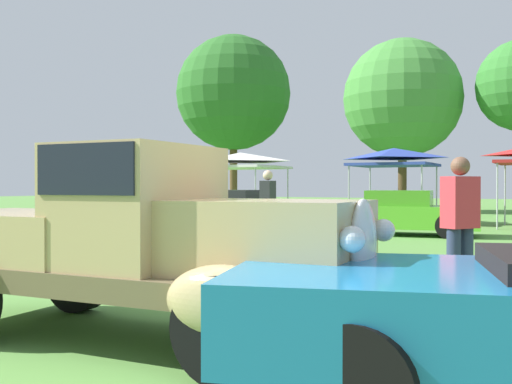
{
  "coord_description": "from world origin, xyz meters",
  "views": [
    {
      "loc": [
        2.94,
        -4.34,
        1.36
      ],
      "look_at": [
        -0.59,
        2.42,
        1.27
      ],
      "focal_mm": 42.25,
      "sensor_mm": 36.0,
      "label": 1
    }
  ],
  "objects_px": {
    "feature_pickup_truck": "(132,241)",
    "spectator_far_side": "(460,223)",
    "spectator_by_row": "(52,208)",
    "canopy_tent_center_field": "(394,156)",
    "spectator_between_cars": "(268,206)",
    "show_car_lime": "(404,213)",
    "show_car_charcoal": "(233,210)",
    "canopy_tent_left_field": "(240,159)"
  },
  "relations": [
    {
      "from": "show_car_charcoal",
      "to": "canopy_tent_left_field",
      "type": "xyz_separation_m",
      "value": [
        -2.91,
        5.68,
        1.82
      ]
    },
    {
      "from": "canopy_tent_center_field",
      "to": "canopy_tent_left_field",
      "type": "bearing_deg",
      "value": -179.92
    },
    {
      "from": "spectator_by_row",
      "to": "spectator_between_cars",
      "type": "bearing_deg",
      "value": 49.45
    },
    {
      "from": "canopy_tent_left_field",
      "to": "spectator_far_side",
      "type": "bearing_deg",
      "value": -52.78
    },
    {
      "from": "show_car_charcoal",
      "to": "canopy_tent_center_field",
      "type": "distance_m",
      "value": 6.89
    },
    {
      "from": "spectator_between_cars",
      "to": "canopy_tent_center_field",
      "type": "distance_m",
      "value": 9.84
    },
    {
      "from": "spectator_far_side",
      "to": "spectator_by_row",
      "type": "bearing_deg",
      "value": 171.52
    },
    {
      "from": "show_car_charcoal",
      "to": "spectator_between_cars",
      "type": "height_order",
      "value": "spectator_between_cars"
    },
    {
      "from": "show_car_charcoal",
      "to": "canopy_tent_center_field",
      "type": "height_order",
      "value": "canopy_tent_center_field"
    },
    {
      "from": "feature_pickup_truck",
      "to": "spectator_far_side",
      "type": "bearing_deg",
      "value": 53.71
    },
    {
      "from": "spectator_between_cars",
      "to": "spectator_by_row",
      "type": "distance_m",
      "value": 4.51
    },
    {
      "from": "show_car_lime",
      "to": "spectator_by_row",
      "type": "xyz_separation_m",
      "value": [
        -4.81,
        -8.0,
        0.32
      ]
    },
    {
      "from": "spectator_by_row",
      "to": "canopy_tent_left_field",
      "type": "xyz_separation_m",
      "value": [
        -3.16,
        13.14,
        1.51
      ]
    },
    {
      "from": "feature_pickup_truck",
      "to": "show_car_charcoal",
      "type": "bearing_deg",
      "value": 115.79
    },
    {
      "from": "canopy_tent_center_field",
      "to": "feature_pickup_truck",
      "type": "bearing_deg",
      "value": -82.72
    },
    {
      "from": "spectator_far_side",
      "to": "canopy_tent_center_field",
      "type": "distance_m",
      "value": 15.07
    },
    {
      "from": "feature_pickup_truck",
      "to": "spectator_by_row",
      "type": "xyz_separation_m",
      "value": [
        -5.41,
        4.26,
        0.05
      ]
    },
    {
      "from": "spectator_between_cars",
      "to": "canopy_tent_left_field",
      "type": "relative_size",
      "value": 0.52
    },
    {
      "from": "show_car_lime",
      "to": "spectator_by_row",
      "type": "height_order",
      "value": "spectator_by_row"
    },
    {
      "from": "show_car_charcoal",
      "to": "show_car_lime",
      "type": "distance_m",
      "value": 5.09
    },
    {
      "from": "feature_pickup_truck",
      "to": "spectator_far_side",
      "type": "height_order",
      "value": "feature_pickup_truck"
    },
    {
      "from": "feature_pickup_truck",
      "to": "canopy_tent_center_field",
      "type": "relative_size",
      "value": 1.58
    },
    {
      "from": "spectator_between_cars",
      "to": "spectator_far_side",
      "type": "distance_m",
      "value": 6.61
    },
    {
      "from": "spectator_by_row",
      "to": "canopy_tent_left_field",
      "type": "relative_size",
      "value": 0.52
    },
    {
      "from": "canopy_tent_center_field",
      "to": "spectator_between_cars",
      "type": "bearing_deg",
      "value": -91.52
    },
    {
      "from": "show_car_charcoal",
      "to": "spectator_far_side",
      "type": "height_order",
      "value": "spectator_far_side"
    },
    {
      "from": "canopy_tent_left_field",
      "to": "canopy_tent_center_field",
      "type": "bearing_deg",
      "value": 0.08
    },
    {
      "from": "show_car_lime",
      "to": "canopy_tent_center_field",
      "type": "distance_m",
      "value": 5.7
    },
    {
      "from": "spectator_by_row",
      "to": "canopy_tent_center_field",
      "type": "bearing_deg",
      "value": 76.37
    },
    {
      "from": "show_car_charcoal",
      "to": "canopy_tent_center_field",
      "type": "bearing_deg",
      "value": 58.81
    },
    {
      "from": "feature_pickup_truck",
      "to": "show_car_charcoal",
      "type": "relative_size",
      "value": 1.07
    },
    {
      "from": "spectator_far_side",
      "to": "feature_pickup_truck",
      "type": "bearing_deg",
      "value": -126.29
    },
    {
      "from": "show_car_charcoal",
      "to": "spectator_by_row",
      "type": "distance_m",
      "value": 7.48
    },
    {
      "from": "canopy_tent_left_field",
      "to": "canopy_tent_center_field",
      "type": "distance_m",
      "value": 6.35
    },
    {
      "from": "show_car_charcoal",
      "to": "show_car_lime",
      "type": "height_order",
      "value": "same"
    },
    {
      "from": "spectator_between_cars",
      "to": "spectator_far_side",
      "type": "xyz_separation_m",
      "value": [
        4.77,
        -4.57,
        0.0
      ]
    },
    {
      "from": "spectator_far_side",
      "to": "canopy_tent_left_field",
      "type": "distance_m",
      "value": 18.01
    },
    {
      "from": "feature_pickup_truck",
      "to": "show_car_lime",
      "type": "distance_m",
      "value": 12.27
    },
    {
      "from": "spectator_far_side",
      "to": "canopy_tent_left_field",
      "type": "height_order",
      "value": "canopy_tent_left_field"
    },
    {
      "from": "spectator_between_cars",
      "to": "show_car_lime",
      "type": "bearing_deg",
      "value": 67.62
    },
    {
      "from": "feature_pickup_truck",
      "to": "show_car_charcoal",
      "type": "height_order",
      "value": "feature_pickup_truck"
    },
    {
      "from": "feature_pickup_truck",
      "to": "spectator_far_side",
      "type": "relative_size",
      "value": 2.63
    }
  ]
}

